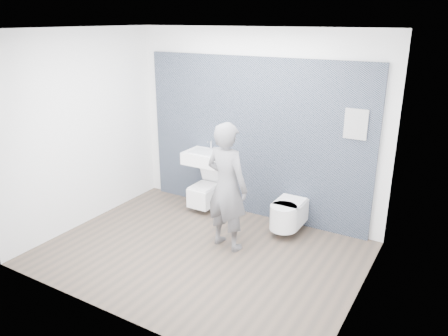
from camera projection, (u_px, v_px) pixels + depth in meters
The scene contains 8 objects.
ground at pixel (201, 253), 5.71m from camera, with size 4.00×4.00×0.00m, color brown.
room_shell at pixel (198, 123), 5.14m from camera, with size 4.00×4.00×4.00m.
tile_wall at pixel (252, 212), 6.90m from camera, with size 3.60×0.06×2.40m, color black.
washbasin at pixel (205, 157), 6.74m from camera, with size 0.62×0.46×0.46m.
toilet_square at pixel (205, 193), 6.92m from camera, with size 0.36×0.52×0.68m.
toilet_rounded at pixel (287, 214), 6.16m from camera, with size 0.39×0.66×0.36m.
info_placard at pixel (345, 236), 6.15m from camera, with size 0.30×0.03×0.40m, color silver.
visitor at pixel (227, 187), 5.62m from camera, with size 0.62×0.41×1.71m, color #5D5C61.
Camera 1 is at (2.82, -4.17, 2.92)m, focal length 35.00 mm.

